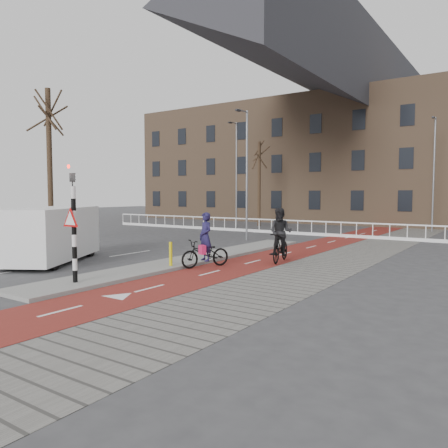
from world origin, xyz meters
The scene contains 16 objects.
ground centered at (0.00, 0.00, 0.00)m, with size 120.00×120.00×0.00m, color #38383A.
bike_lane centered at (1.50, 10.00, 0.01)m, with size 2.50×60.00×0.01m, color maroon.
sidewalk centered at (4.30, 10.00, 0.01)m, with size 3.00×60.00×0.01m, color slate.
curb_island centered at (-0.70, 4.00, 0.06)m, with size 1.80×16.00×0.12m, color gray.
traffic_signal centered at (-0.60, -2.02, 1.99)m, with size 0.80×0.80×3.68m.
bollard centered at (-0.21, 1.91, 0.56)m, with size 0.12×0.12×0.88m, color yellow.
cyclist_near centered at (0.67, 2.88, 0.70)m, with size 1.45×2.11×2.07m.
cyclist_far centered at (2.45, 5.58, 0.92)m, with size 1.08×2.15×2.20m.
van centered at (-5.24, 0.38, 1.17)m, with size 4.37×5.49×2.22m.
railing centered at (-5.00, 17.00, 0.31)m, with size 28.00×0.10×0.99m.
townhouse_row centered at (-3.00, 32.00, 7.81)m, with size 46.00×10.00×15.90m.
tree_left centered at (-11.74, 4.82, 4.34)m, with size 0.30×0.30×8.68m, color #302315.
tree_mid centered at (-8.19, 22.60, 3.60)m, with size 0.27×0.27×7.21m, color #302315.
streetlight_near centered at (-3.08, 12.08, 3.83)m, with size 0.12×0.12×7.67m, color slate.
streetlight_left centered at (-9.28, 20.67, 4.34)m, with size 0.12×0.12×8.68m, color slate.
streetlight_right centered at (5.17, 24.67, 4.13)m, with size 0.12×0.12×8.27m, color slate.
Camera 1 is at (10.40, -10.24, 2.79)m, focal length 35.00 mm.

